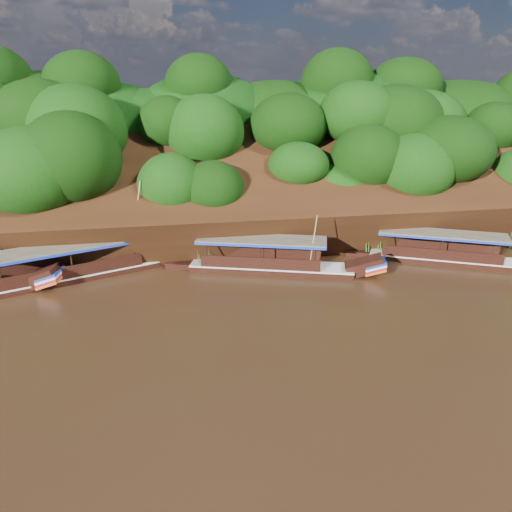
{
  "coord_description": "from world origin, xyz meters",
  "views": [
    {
      "loc": [
        -8.94,
        -25.87,
        13.26
      ],
      "look_at": [
        -2.92,
        7.0,
        1.42
      ],
      "focal_mm": 35.0,
      "sensor_mm": 36.0,
      "label": 1
    }
  ],
  "objects": [
    {
      "name": "ground",
      "position": [
        0.0,
        0.0,
        0.0
      ],
      "size": [
        160.0,
        160.0,
        0.0
      ],
      "primitive_type": "plane",
      "color": "black",
      "rests_on": "ground"
    },
    {
      "name": "boat_0",
      "position": [
        12.84,
        6.5,
        0.52
      ],
      "size": [
        13.55,
        7.93,
        6.52
      ],
      "rotation": [
        0.0,
        0.0,
        -0.46
      ],
      "color": "black",
      "rests_on": "ground"
    },
    {
      "name": "boat_2",
      "position": [
        -14.38,
        9.06,
        0.57
      ],
      "size": [
        15.52,
        7.87,
        6.87
      ],
      "rotation": [
        0.0,
        0.0,
        0.39
      ],
      "color": "black",
      "rests_on": "ground"
    },
    {
      "name": "reeds",
      "position": [
        -2.73,
        9.56,
        0.89
      ],
      "size": [
        49.0,
        2.25,
        2.21
      ],
      "color": "#356B1A",
      "rests_on": "ground"
    },
    {
      "name": "riverbank",
      "position": [
        -0.01,
        22.73,
        1.89
      ],
      "size": [
        120.0,
        30.06,
        19.4
      ],
      "color": "black",
      "rests_on": "ground"
    },
    {
      "name": "boat_1",
      "position": [
        -0.97,
        7.35,
        0.55
      ],
      "size": [
        13.99,
        6.24,
        4.95
      ],
      "rotation": [
        0.0,
        0.0,
        -0.32
      ],
      "color": "black",
      "rests_on": "ground"
    }
  ]
}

